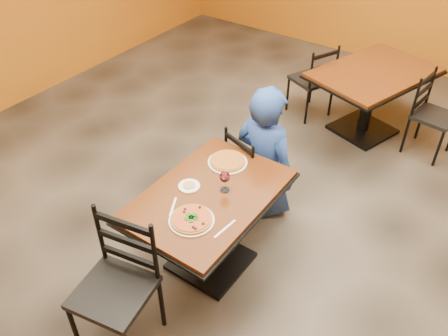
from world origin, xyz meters
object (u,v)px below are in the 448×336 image
Objects in this scene: chair_main_near at (114,293)px; pizza_far at (228,161)px; pizza_main at (191,219)px; wine_glass at (225,181)px; plate_main at (192,221)px; plate_far at (228,162)px; table_second at (371,87)px; side_plate at (189,186)px; table_main at (210,213)px; chair_second_right at (435,117)px; diner at (266,150)px; chair_main_far at (254,170)px; chair_second_left at (311,80)px.

pizza_far is (0.01, 1.27, 0.27)m from chair_main_near.
wine_glass is at bearing 89.79° from pizza_main.
plate_main is 0.69m from plate_far.
side_plate is (-0.44, -2.58, 0.19)m from table_second.
plate_main is 0.02m from pizza_main.
pizza_far reaches higher than plate_main.
side_plate is at bearing -172.41° from table_main.
chair_main_near is at bearing -99.93° from wine_glass.
chair_second_right is at bearing 63.94° from plate_far.
plate_far is (-0.17, 0.67, -0.02)m from pizza_main.
chair_second_right is 2.66m from wine_glass.
pizza_far is (-0.07, -0.48, 0.16)m from diner.
chair_main_far reaches higher than pizza_main.
wine_glass is (0.17, 0.99, 0.34)m from chair_main_near.
chair_main_near is at bearing -96.22° from table_second.
table_main is at bearing 7.59° from side_plate.
pizza_main reaches higher than side_plate.
diner is 3.95× the size of plate_far.
pizza_main is at bearing 101.30° from diner.
diner is 0.90m from side_plate.
pizza_far is at bearing -99.63° from table_second.
plate_far is 1.72× the size of wine_glass.
diner is at bearing 92.02° from table_main.
wine_glass is (-0.20, -2.47, 0.28)m from table_second.
table_main is at bearing 72.77° from chair_main_near.
chair_main_far is 0.51m from plate_far.
table_second is at bearing 85.89° from plate_main.
table_main is 0.31m from wine_glass.
chair_second_right is at bearing 114.25° from chair_second_left.
chair_second_left is at bearing 98.53° from plate_far.
chair_main_near is 1.75m from diner.
table_main is at bearing 33.66° from chair_second_left.
pizza_far is at bearing 103.99° from plate_main.
chair_second_left is 3.15× the size of pizza_far.
chair_main_near reaches higher than table_main.
plate_far is (0.33, -2.19, 0.31)m from chair_second_left.
pizza_main is (0.49, -2.85, 0.33)m from chair_second_left.
plate_main is at bearing -76.01° from pizza_far.
diner is at bearing 81.30° from side_plate.
chair_main_near is 1.16× the size of chair_second_right.
chair_main_far reaches higher than pizza_far.
chair_second_left is 1.76m from diner.
pizza_main and pizza_far have the same top height.
table_main is 2.60m from chair_second_left.
pizza_main reaches higher than table_main.
chair_main_near is 3.55× the size of pizza_main.
pizza_far is 1.75× the size of side_plate.
table_main is 0.80× the size of table_second.
plate_far is (-0.37, -2.19, 0.19)m from table_second.
wine_glass reaches higher than chair_second_left.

